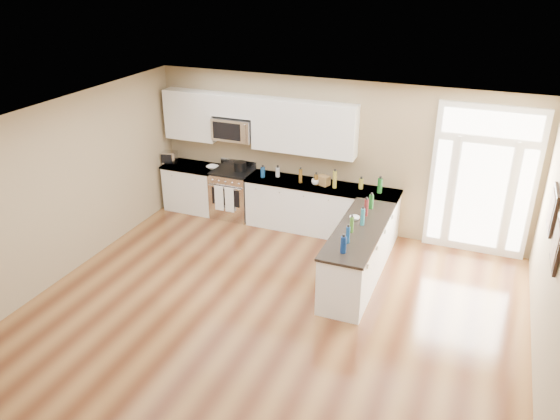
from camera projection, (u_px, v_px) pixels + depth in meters
name	position (u px, v px, depth m)	size (l,w,h in m)	color
ground	(244.00, 351.00, 7.15)	(8.00, 8.00, 0.00)	#572D18
room_shell	(240.00, 236.00, 6.43)	(8.00, 8.00, 8.00)	#95815E
back_cabinet_left	(193.00, 189.00, 11.04)	(1.10, 0.66, 0.94)	white
back_cabinet_right	(321.00, 210.00, 10.13)	(2.85, 0.66, 0.94)	white
peninsula_cabinet	(358.00, 256.00, 8.55)	(0.69, 2.32, 0.94)	white
upper_cabinet_left	(191.00, 115.00, 10.54)	(1.04, 0.33, 0.95)	white
upper_cabinet_right	(304.00, 128.00, 9.77)	(1.94, 0.33, 0.95)	white
upper_cabinet_short	(234.00, 105.00, 10.11)	(0.82, 0.33, 0.40)	white
microwave	(234.00, 129.00, 10.27)	(0.78, 0.41, 0.42)	silver
entry_door	(482.00, 182.00, 9.07)	(1.70, 0.10, 2.60)	white
wall_art_near	(553.00, 210.00, 7.12)	(0.05, 0.58, 0.58)	black
wall_art_far	(557.00, 244.00, 6.28)	(0.05, 0.58, 0.58)	black
kitchen_range	(233.00, 193.00, 10.72)	(0.77, 0.69, 1.08)	silver
stockpot	(240.00, 166.00, 10.51)	(0.24, 0.24, 0.19)	black
toaster_oven	(170.00, 157.00, 10.93)	(0.27, 0.21, 0.23)	silver
cardboard_box	(324.00, 180.00, 9.87)	(0.21, 0.15, 0.17)	brown
bowl_left	(212.00, 167.00, 10.66)	(0.22, 0.22, 0.05)	white
bowl_peninsula	(355.00, 218.00, 8.59)	(0.16, 0.16, 0.05)	white
cup_counter	(315.00, 182.00, 9.89)	(0.14, 0.14, 0.11)	white
counter_bottles	(337.00, 196.00, 9.14)	(2.30, 2.45, 0.31)	#19591E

